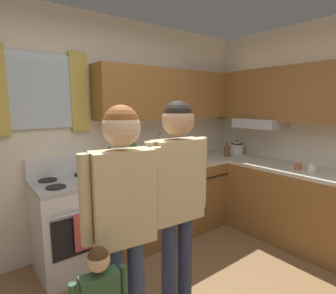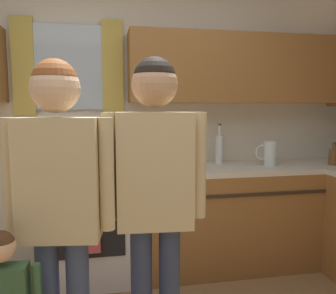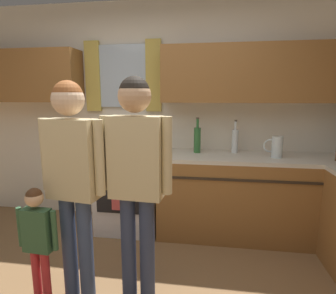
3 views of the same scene
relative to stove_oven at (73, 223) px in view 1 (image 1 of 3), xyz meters
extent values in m
cube|color=silver|center=(0.27, 0.36, 0.83)|extent=(4.60, 0.10, 2.60)
cube|color=silver|center=(-0.14, 0.29, 1.29)|extent=(0.56, 0.03, 0.72)
cube|color=gold|center=(0.23, 0.28, 1.29)|extent=(0.18, 0.04, 0.82)
cube|color=brown|center=(1.47, 0.15, 1.29)|extent=(2.21, 0.32, 0.60)
cube|color=brown|center=(2.41, -0.65, 1.28)|extent=(0.32, 1.61, 0.66)
cube|color=#B7B7BC|center=(2.35, -0.49, 0.91)|extent=(0.40, 0.60, 0.12)
cube|color=brown|center=(1.47, 0.00, -0.04)|extent=(2.21, 0.62, 0.86)
cube|color=beige|center=(1.47, 0.00, 0.41)|extent=(2.21, 0.62, 0.04)
cube|color=brown|center=(2.26, -1.11, -0.04)|extent=(0.62, 1.60, 0.86)
cube|color=beige|center=(2.26, -1.11, 0.41)|extent=(0.62, 1.60, 0.04)
cube|color=#2D2319|center=(1.47, -0.32, 0.25)|extent=(2.09, 0.01, 0.02)
cube|color=silver|center=(0.00, 0.00, -0.04)|extent=(0.68, 0.62, 0.86)
cube|color=black|center=(0.00, -0.32, 0.01)|extent=(0.56, 0.01, 0.36)
cylinder|color=#ADADB2|center=(0.00, -0.34, 0.23)|extent=(0.56, 0.02, 0.02)
cube|color=#ADADB2|center=(0.00, 0.00, 0.41)|extent=(0.68, 0.62, 0.04)
cube|color=silver|center=(0.00, 0.27, 0.53)|extent=(0.68, 0.08, 0.20)
cylinder|color=black|center=(-0.17, -0.14, 0.44)|extent=(0.17, 0.17, 0.01)
cylinder|color=black|center=(0.17, -0.14, 0.44)|extent=(0.17, 0.17, 0.01)
cylinder|color=black|center=(-0.17, 0.13, 0.44)|extent=(0.17, 0.17, 0.01)
cylinder|color=black|center=(0.17, 0.13, 0.44)|extent=(0.17, 0.17, 0.01)
cube|color=#CC4C4C|center=(0.00, -0.35, 0.05)|extent=(0.20, 0.02, 0.34)
cylinder|color=brown|center=(2.15, -0.13, 0.50)|extent=(0.08, 0.08, 0.14)
cylinder|color=brown|center=(2.15, -0.13, 0.60)|extent=(0.03, 0.03, 0.05)
cylinder|color=#3F382D|center=(2.15, -0.13, 0.63)|extent=(0.04, 0.04, 0.02)
cylinder|color=#B27223|center=(0.43, 0.03, 0.53)|extent=(0.06, 0.06, 0.20)
cylinder|color=#B27223|center=(0.43, 0.03, 0.67)|extent=(0.02, 0.02, 0.07)
cylinder|color=#3F382D|center=(0.43, 0.03, 0.71)|extent=(0.03, 0.03, 0.02)
cylinder|color=#2D6633|center=(0.76, 0.09, 0.57)|extent=(0.08, 0.08, 0.28)
cylinder|color=#2D6633|center=(0.76, 0.09, 0.76)|extent=(0.03, 0.03, 0.10)
cylinder|color=#3F382D|center=(0.76, 0.09, 0.82)|extent=(0.03, 0.03, 0.02)
cylinder|color=silver|center=(1.17, 0.14, 0.56)|extent=(0.07, 0.07, 0.26)
cylinder|color=silver|center=(1.17, 0.14, 0.74)|extent=(0.03, 0.03, 0.09)
cylinder|color=#3F382D|center=(1.17, 0.14, 0.79)|extent=(0.03, 0.03, 0.02)
cylinder|color=#B76642|center=(2.17, -1.13, 0.47)|extent=(0.07, 0.07, 0.08)
torus|color=#B76642|center=(2.22, -1.13, 0.48)|extent=(0.06, 0.01, 0.06)
cylinder|color=white|center=(2.16, -1.29, 0.48)|extent=(0.08, 0.08, 0.09)
torus|color=white|center=(2.22, -1.29, 0.48)|extent=(0.07, 0.01, 0.07)
cylinder|color=silver|center=(2.41, -0.09, 0.50)|extent=(0.20, 0.20, 0.14)
cone|color=silver|center=(2.41, -0.09, 0.60)|extent=(0.18, 0.18, 0.05)
sphere|color=black|center=(2.41, -0.09, 0.63)|extent=(0.02, 0.02, 0.02)
cone|color=silver|center=(2.54, -0.09, 0.53)|extent=(0.09, 0.04, 0.07)
torus|color=black|center=(2.41, -0.09, 0.59)|extent=(0.17, 0.17, 0.02)
cylinder|color=silver|center=(1.58, -0.05, 0.54)|extent=(0.11, 0.11, 0.22)
torus|color=silver|center=(1.51, -0.05, 0.55)|extent=(0.14, 0.02, 0.14)
cube|color=#D1BC8C|center=(-0.06, -1.20, 0.62)|extent=(0.39, 0.21, 0.57)
cylinder|color=#D1BC8C|center=(0.15, -1.23, 0.64)|extent=(0.07, 0.07, 0.52)
cylinder|color=#D1BC8C|center=(-0.28, -1.17, 0.64)|extent=(0.07, 0.07, 0.52)
sphere|color=beige|center=(-0.06, -1.20, 1.03)|extent=(0.22, 0.22, 0.22)
sphere|color=brown|center=(-0.06, -1.20, 1.06)|extent=(0.20, 0.20, 0.20)
cylinder|color=#2D3856|center=(0.46, -1.16, -0.06)|extent=(0.11, 0.11, 0.82)
cylinder|color=#2D3856|center=(0.32, -1.15, -0.06)|extent=(0.11, 0.11, 0.82)
cube|color=#D1BC8C|center=(0.39, -1.16, 0.64)|extent=(0.38, 0.19, 0.58)
cylinder|color=#D1BC8C|center=(0.61, -1.17, 0.66)|extent=(0.07, 0.07, 0.53)
cylinder|color=#D1BC8C|center=(0.17, -1.14, 0.66)|extent=(0.07, 0.07, 0.53)
sphere|color=tan|center=(0.39, -1.16, 1.06)|extent=(0.22, 0.22, 0.22)
sphere|color=black|center=(0.39, -1.16, 1.09)|extent=(0.21, 0.21, 0.21)
cylinder|color=#335938|center=(-0.15, -1.34, 0.14)|extent=(0.04, 0.04, 0.29)
sphere|color=#DBAD84|center=(-0.29, -1.33, 0.37)|extent=(0.12, 0.12, 0.12)
sphere|color=#4C2D19|center=(-0.29, -1.33, 0.38)|extent=(0.11, 0.11, 0.11)
camera|label=1|loc=(-0.78, -2.55, 1.17)|focal=28.53mm
camera|label=2|loc=(0.15, -2.78, 0.95)|focal=36.02mm
camera|label=3|loc=(0.89, -2.97, 1.06)|focal=29.61mm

